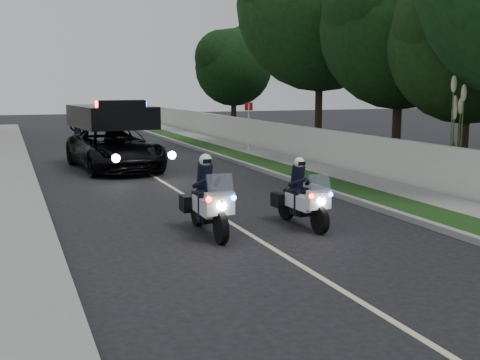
% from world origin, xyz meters
% --- Properties ---
extents(ground, '(120.00, 120.00, 0.00)m').
position_xyz_m(ground, '(0.00, 0.00, 0.00)').
color(ground, black).
rests_on(ground, ground).
extents(curb_right, '(0.20, 60.00, 0.15)m').
position_xyz_m(curb_right, '(4.10, 10.00, 0.07)').
color(curb_right, gray).
rests_on(curb_right, ground).
extents(grass_verge, '(1.20, 60.00, 0.16)m').
position_xyz_m(grass_verge, '(4.80, 10.00, 0.08)').
color(grass_verge, '#193814').
rests_on(grass_verge, ground).
extents(sidewalk_right, '(1.40, 60.00, 0.16)m').
position_xyz_m(sidewalk_right, '(6.10, 10.00, 0.08)').
color(sidewalk_right, gray).
rests_on(sidewalk_right, ground).
extents(property_wall, '(0.22, 60.00, 1.50)m').
position_xyz_m(property_wall, '(7.10, 10.00, 0.75)').
color(property_wall, beige).
rests_on(property_wall, ground).
extents(curb_left, '(0.20, 60.00, 0.15)m').
position_xyz_m(curb_left, '(-4.10, 10.00, 0.07)').
color(curb_left, gray).
rests_on(curb_left, ground).
extents(lane_marking, '(0.12, 50.00, 0.01)m').
position_xyz_m(lane_marking, '(0.00, 10.00, 0.00)').
color(lane_marking, '#BFB78C').
rests_on(lane_marking, ground).
extents(police_moto_left, '(0.77, 2.10, 1.77)m').
position_xyz_m(police_moto_left, '(-0.83, 1.07, 0.00)').
color(police_moto_left, silver).
rests_on(police_moto_left, ground).
extents(police_moto_right, '(0.76, 1.93, 1.61)m').
position_xyz_m(police_moto_right, '(1.44, 0.99, 0.00)').
color(police_moto_right, silver).
rests_on(police_moto_right, ground).
extents(police_suv, '(3.34, 6.22, 2.91)m').
position_xyz_m(police_suv, '(-0.99, 12.11, 0.00)').
color(police_suv, black).
rests_on(police_suv, ground).
extents(bicycle, '(0.71, 1.87, 0.97)m').
position_xyz_m(bicycle, '(-1.97, 15.67, 0.00)').
color(bicycle, black).
rests_on(bicycle, ground).
extents(cyclist, '(0.68, 0.46, 1.88)m').
position_xyz_m(cyclist, '(-1.97, 15.67, 0.00)').
color(cyclist, black).
rests_on(cyclist, ground).
extents(sign_post, '(0.49, 0.49, 2.53)m').
position_xyz_m(sign_post, '(6.00, 15.45, 0.00)').
color(sign_post, '#A6190B').
rests_on(sign_post, ground).
extents(pampas_far, '(1.54, 1.54, 3.69)m').
position_xyz_m(pampas_far, '(7.60, 3.12, 0.00)').
color(pampas_far, beige).
rests_on(pampas_far, ground).
extents(tree_right_a, '(6.92, 6.92, 8.99)m').
position_xyz_m(tree_right_a, '(9.82, 5.18, 0.00)').
color(tree_right_a, '#173410').
rests_on(tree_right_a, ground).
extents(tree_right_c, '(6.52, 6.52, 10.63)m').
position_xyz_m(tree_right_c, '(9.78, 8.94, 0.00)').
color(tree_right_c, '#133310').
rests_on(tree_right_c, ground).
extents(tree_right_d, '(9.22, 9.22, 13.64)m').
position_xyz_m(tree_right_d, '(9.64, 15.18, 0.00)').
color(tree_right_d, '#183E14').
rests_on(tree_right_d, ground).
extents(tree_right_e, '(5.89, 5.89, 8.64)m').
position_xyz_m(tree_right_e, '(9.63, 27.06, 0.00)').
color(tree_right_e, black).
rests_on(tree_right_e, ground).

